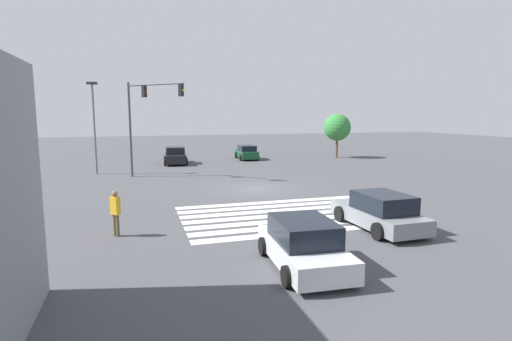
{
  "coord_description": "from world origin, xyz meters",
  "views": [
    {
      "loc": [
        -7.33,
        -24.28,
        4.8
      ],
      "look_at": [
        0.0,
        0.0,
        1.2
      ],
      "focal_mm": 28.0,
      "sensor_mm": 36.0,
      "label": 1
    }
  ],
  "objects_px": {
    "car_2": "(175,156)",
    "tree_corner_a": "(337,127)",
    "traffic_signal_mast": "(144,111)",
    "street_light_pole_b": "(94,119)",
    "car_1": "(304,245)",
    "pedestrian": "(116,211)",
    "car_3": "(380,212)",
    "car_0": "(247,152)"
  },
  "relations": [
    {
      "from": "car_3",
      "to": "pedestrian",
      "type": "relative_size",
      "value": 2.56
    },
    {
      "from": "pedestrian",
      "to": "car_1",
      "type": "bearing_deg",
      "value": -85.6
    },
    {
      "from": "car_0",
      "to": "tree_corner_a",
      "type": "distance_m",
      "value": 10.34
    },
    {
      "from": "car_2",
      "to": "car_3",
      "type": "height_order",
      "value": "car_2"
    },
    {
      "from": "pedestrian",
      "to": "tree_corner_a",
      "type": "relative_size",
      "value": 0.38
    },
    {
      "from": "traffic_signal_mast",
      "to": "pedestrian",
      "type": "relative_size",
      "value": 3.91
    },
    {
      "from": "pedestrian",
      "to": "car_3",
      "type": "bearing_deg",
      "value": -55.64
    },
    {
      "from": "car_1",
      "to": "traffic_signal_mast",
      "type": "bearing_deg",
      "value": -164.62
    },
    {
      "from": "car_0",
      "to": "car_1",
      "type": "bearing_deg",
      "value": 171.37
    },
    {
      "from": "street_light_pole_b",
      "to": "tree_corner_a",
      "type": "relative_size",
      "value": 1.52
    },
    {
      "from": "car_2",
      "to": "tree_corner_a",
      "type": "relative_size",
      "value": 0.95
    },
    {
      "from": "traffic_signal_mast",
      "to": "street_light_pole_b",
      "type": "distance_m",
      "value": 4.96
    },
    {
      "from": "car_2",
      "to": "pedestrian",
      "type": "height_order",
      "value": "pedestrian"
    },
    {
      "from": "car_1",
      "to": "pedestrian",
      "type": "height_order",
      "value": "pedestrian"
    },
    {
      "from": "traffic_signal_mast",
      "to": "car_3",
      "type": "height_order",
      "value": "traffic_signal_mast"
    },
    {
      "from": "traffic_signal_mast",
      "to": "car_0",
      "type": "xyz_separation_m",
      "value": [
        10.64,
        9.95,
        -4.31
      ]
    },
    {
      "from": "pedestrian",
      "to": "street_light_pole_b",
      "type": "relative_size",
      "value": 0.25
    },
    {
      "from": "car_2",
      "to": "tree_corner_a",
      "type": "bearing_deg",
      "value": 94.89
    },
    {
      "from": "tree_corner_a",
      "to": "traffic_signal_mast",
      "type": "bearing_deg",
      "value": -157.48
    },
    {
      "from": "car_0",
      "to": "car_3",
      "type": "height_order",
      "value": "car_3"
    },
    {
      "from": "car_0",
      "to": "car_1",
      "type": "xyz_separation_m",
      "value": [
        -6.38,
        -29.73,
        -0.01
      ]
    },
    {
      "from": "car_1",
      "to": "car_3",
      "type": "relative_size",
      "value": 0.93
    },
    {
      "from": "car_3",
      "to": "tree_corner_a",
      "type": "relative_size",
      "value": 0.97
    },
    {
      "from": "car_2",
      "to": "street_light_pole_b",
      "type": "bearing_deg",
      "value": -49.93
    },
    {
      "from": "tree_corner_a",
      "to": "pedestrian",
      "type": "bearing_deg",
      "value": -133.56
    },
    {
      "from": "traffic_signal_mast",
      "to": "street_light_pole_b",
      "type": "height_order",
      "value": "street_light_pole_b"
    },
    {
      "from": "car_0",
      "to": "car_2",
      "type": "relative_size",
      "value": 0.95
    },
    {
      "from": "car_2",
      "to": "tree_corner_a",
      "type": "xyz_separation_m",
      "value": [
        17.6,
        0.39,
        2.57
      ]
    },
    {
      "from": "pedestrian",
      "to": "tree_corner_a",
      "type": "bearing_deg",
      "value": 1.96
    },
    {
      "from": "car_1",
      "to": "street_light_pole_b",
      "type": "bearing_deg",
      "value": -157.5
    },
    {
      "from": "car_0",
      "to": "street_light_pole_b",
      "type": "relative_size",
      "value": 0.59
    },
    {
      "from": "car_1",
      "to": "pedestrian",
      "type": "relative_size",
      "value": 2.39
    },
    {
      "from": "traffic_signal_mast",
      "to": "car_0",
      "type": "height_order",
      "value": "traffic_signal_mast"
    },
    {
      "from": "traffic_signal_mast",
      "to": "car_1",
      "type": "bearing_deg",
      "value": -32.83
    },
    {
      "from": "traffic_signal_mast",
      "to": "street_light_pole_b",
      "type": "bearing_deg",
      "value": -175.03
    },
    {
      "from": "pedestrian",
      "to": "street_light_pole_b",
      "type": "distance_m",
      "value": 18.33
    },
    {
      "from": "car_1",
      "to": "tree_corner_a",
      "type": "bearing_deg",
      "value": 153.3
    },
    {
      "from": "car_0",
      "to": "tree_corner_a",
      "type": "height_order",
      "value": "tree_corner_a"
    },
    {
      "from": "pedestrian",
      "to": "car_0",
      "type": "bearing_deg",
      "value": 19.23
    },
    {
      "from": "car_3",
      "to": "car_0",
      "type": "bearing_deg",
      "value": -5.0
    },
    {
      "from": "car_2",
      "to": "car_3",
      "type": "distance_m",
      "value": 25.66
    },
    {
      "from": "car_3",
      "to": "traffic_signal_mast",
      "type": "bearing_deg",
      "value": 26.71
    }
  ]
}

